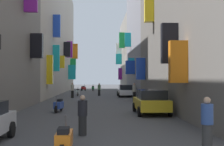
{
  "coord_description": "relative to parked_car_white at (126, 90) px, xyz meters",
  "views": [
    {
      "loc": [
        0.45,
        -4.75,
        2.26
      ],
      "look_at": [
        1.69,
        24.04,
        2.74
      ],
      "focal_mm": 48.58,
      "sensor_mm": 36.0,
      "label": 1
    }
  ],
  "objects": [
    {
      "name": "scooter_green",
      "position": [
        -4.32,
        17.7,
        -0.29
      ],
      "size": [
        0.46,
        1.86,
        1.13
      ],
      "color": "#287F3D",
      "rests_on": "ground"
    },
    {
      "name": "pedestrian_crossing",
      "position": [
        0.15,
        -27.33,
        0.08
      ],
      "size": [
        0.42,
        0.42,
        1.67
      ],
      "color": "#3A3A3A",
      "rests_on": "ground"
    },
    {
      "name": "building_left_mid_c",
      "position": [
        -11.69,
        19.95,
        8.24
      ],
      "size": [
        7.31,
        16.19,
        17.99
      ],
      "color": "#B2A899",
      "rests_on": "ground"
    },
    {
      "name": "scooter_blue",
      "position": [
        -5.93,
        -16.4,
        -0.29
      ],
      "size": [
        0.56,
        1.84,
        1.13
      ],
      "color": "#2D4CAD",
      "rests_on": "ground"
    },
    {
      "name": "ground_plane",
      "position": [
        -3.7,
        -1.95,
        -0.75
      ],
      "size": [
        140.0,
        140.0,
        0.0
      ],
      "primitive_type": "plane",
      "color": "#424244"
    },
    {
      "name": "scooter_orange",
      "position": [
        -4.26,
        -27.81,
        -0.29
      ],
      "size": [
        0.47,
        1.97,
        1.13
      ],
      "color": "orange",
      "rests_on": "ground"
    },
    {
      "name": "parked_car_white",
      "position": [
        0.0,
        0.0,
        0.0
      ],
      "size": [
        1.94,
        4.39,
        1.43
      ],
      "color": "white",
      "rests_on": "ground"
    },
    {
      "name": "pedestrian_near_right",
      "position": [
        -6.26,
        -2.14,
        0.12
      ],
      "size": [
        0.54,
        0.54,
        1.74
      ],
      "color": "black",
      "rests_on": "ground"
    },
    {
      "name": "building_right_mid_b",
      "position": [
        4.28,
        20.33,
        5.86
      ],
      "size": [
        7.16,
        15.46,
        13.22
      ],
      "color": "gray",
      "rests_on": "ground"
    },
    {
      "name": "pedestrian_near_left",
      "position": [
        -3.22,
        1.84,
        0.04
      ],
      "size": [
        0.43,
        0.43,
        1.59
      ],
      "color": "black",
      "rests_on": "ground"
    },
    {
      "name": "scooter_silver",
      "position": [
        0.1,
        6.54,
        -0.29
      ],
      "size": [
        0.61,
        1.82,
        1.13
      ],
      "color": "#ADADB2",
      "rests_on": "ground"
    },
    {
      "name": "pedestrian_far_away",
      "position": [
        -3.89,
        -24.7,
        0.04
      ],
      "size": [
        0.51,
        0.51,
        1.59
      ],
      "color": "black",
      "rests_on": "ground"
    },
    {
      "name": "building_left_mid_b",
      "position": [
        -11.69,
        1.75,
        8.96
      ],
      "size": [
        7.01,
        20.2,
        19.44
      ],
      "color": "#B2A899",
      "rests_on": "ground"
    },
    {
      "name": "scooter_red",
      "position": [
        -5.99,
        17.24,
        -0.29
      ],
      "size": [
        0.83,
        1.78,
        1.13
      ],
      "color": "red",
      "rests_on": "ground"
    },
    {
      "name": "scooter_white",
      "position": [
        -5.95,
        2.33,
        -0.29
      ],
      "size": [
        0.52,
        1.98,
        1.13
      ],
      "color": "silver",
      "rests_on": "ground"
    },
    {
      "name": "parked_car_yellow",
      "position": [
        0.03,
        -17.79,
        0.04
      ],
      "size": [
        1.99,
        4.0,
        1.53
      ],
      "color": "gold",
      "rests_on": "ground"
    },
    {
      "name": "pedestrian_mid_street",
      "position": [
        0.38,
        -5.72,
        0.12
      ],
      "size": [
        0.42,
        0.42,
        1.75
      ],
      "color": "black",
      "rests_on": "ground"
    },
    {
      "name": "building_right_mid_a",
      "position": [
        4.3,
        4.34,
        8.03
      ],
      "size": [
        7.18,
        16.48,
        17.56
      ],
      "color": "gray",
      "rests_on": "ground"
    }
  ]
}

